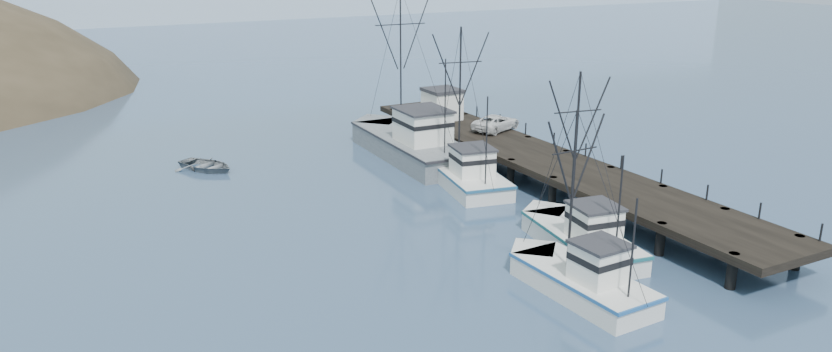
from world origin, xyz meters
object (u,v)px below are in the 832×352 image
at_px(pier, 539,159).
at_px(trawler_far, 464,173).
at_px(trawler_near, 579,236).
at_px(motorboat, 207,170).
at_px(pickup_truck, 496,123).
at_px(work_vessel, 410,142).
at_px(pier_shed, 442,103).
at_px(trawler_mid, 578,279).

height_order(pier, trawler_far, trawler_far).
relative_size(trawler_near, motorboat, 2.11).
xyz_separation_m(pier, pickup_truck, (1.50, 8.15, 0.99)).
relative_size(work_vessel, pier_shed, 5.46).
bearing_deg(trawler_far, trawler_near, -92.70).
xyz_separation_m(pier_shed, motorboat, (-21.54, 0.47, -3.42)).
bearing_deg(trawler_near, pier_shed, 77.50).
xyz_separation_m(pier, trawler_near, (-6.21, -12.13, -0.87)).
relative_size(pier, pickup_truck, 8.99).
bearing_deg(motorboat, trawler_mid, -100.38).
bearing_deg(trawler_near, pickup_truck, 69.19).
bearing_deg(pickup_truck, work_vessel, 49.13).
relative_size(pier_shed, pickup_truck, 0.65).
bearing_deg(work_vessel, trawler_far, -89.58).
bearing_deg(trawler_near, pier, 62.88).
xyz_separation_m(trawler_mid, pier_shed, (9.66, 30.94, 2.60)).
height_order(work_vessel, pickup_truck, work_vessel).
xyz_separation_m(trawler_mid, trawler_far, (4.47, 18.59, 0.00)).
xyz_separation_m(pier_shed, pickup_truck, (1.85, -6.12, -0.74)).
bearing_deg(pier, trawler_mid, -121.02).
bearing_deg(trawler_near, trawler_mid, -130.03).
relative_size(trawler_near, work_vessel, 0.62).
xyz_separation_m(trawler_near, motorboat, (-15.68, 26.87, -0.82)).
bearing_deg(trawler_near, work_vessel, 88.49).
bearing_deg(motorboat, trawler_near, -90.83).
bearing_deg(motorboat, pickup_truck, -46.83).
distance_m(pier, motorboat, 26.45).
height_order(pier_shed, pickup_truck, pier_shed).
distance_m(trawler_mid, pier_shed, 32.51).
distance_m(trawler_near, trawler_mid, 5.92).
bearing_deg(pier_shed, work_vessel, -145.10).
bearing_deg(trawler_mid, pier, 58.98).
height_order(pier, pickup_truck, pickup_truck).
bearing_deg(trawler_far, work_vessel, 90.42).
xyz_separation_m(trawler_near, trawler_far, (0.66, 14.05, 0.00)).
xyz_separation_m(pickup_truck, motorboat, (-23.39, 6.59, -2.68)).
height_order(trawler_mid, pickup_truck, trawler_mid).
bearing_deg(motorboat, pier, -65.05).
distance_m(pier, work_vessel, 12.01).
bearing_deg(work_vessel, trawler_near, -91.51).
distance_m(trawler_far, work_vessel, 8.69).
xyz_separation_m(trawler_mid, pickup_truck, (11.52, 24.82, 1.86)).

